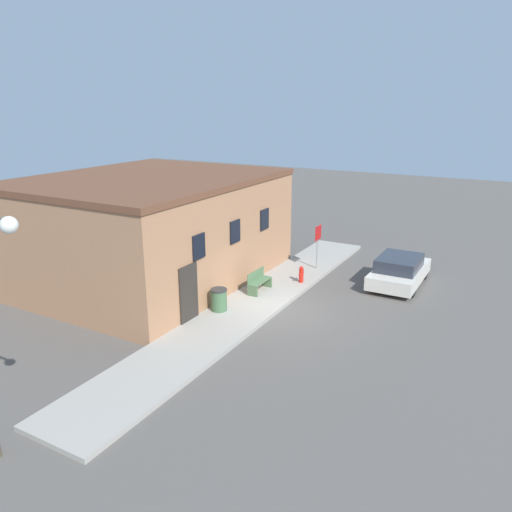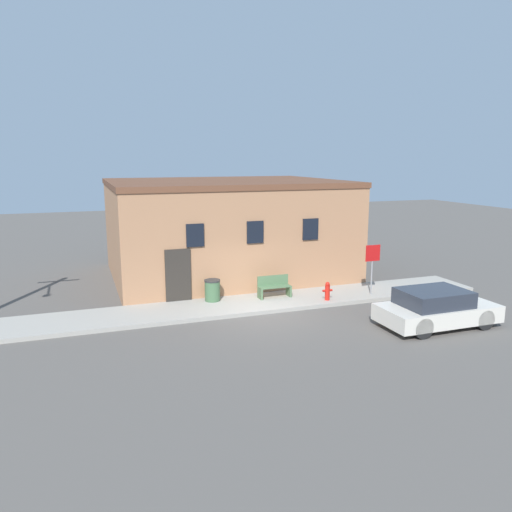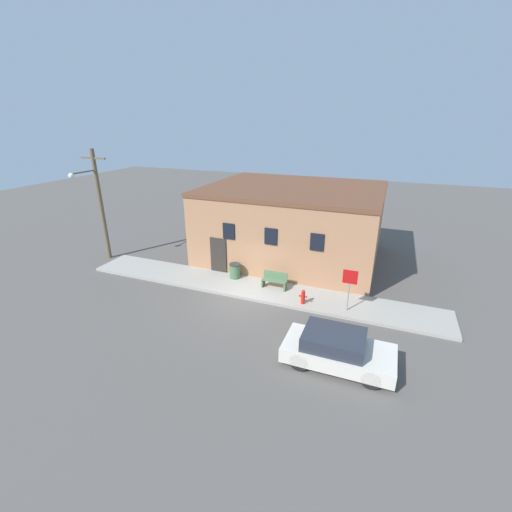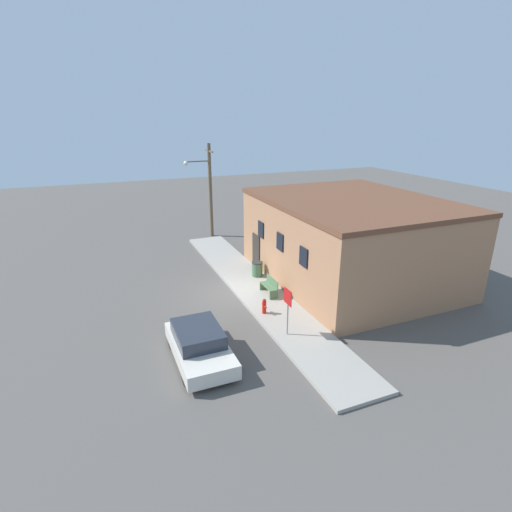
% 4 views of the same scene
% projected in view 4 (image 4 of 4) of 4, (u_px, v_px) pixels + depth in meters
% --- Properties ---
extents(ground_plane, '(80.00, 80.00, 0.00)m').
position_uv_depth(ground_plane, '(234.00, 293.00, 20.87)').
color(ground_plane, '#56514C').
extents(sidewalk, '(19.39, 2.40, 0.15)m').
position_uv_depth(sidewalk, '(255.00, 288.00, 21.28)').
color(sidewalk, '#9E998E').
rests_on(sidewalk, ground).
extents(brick_building, '(10.69, 8.73, 4.60)m').
position_uv_depth(brick_building, '(350.00, 240.00, 22.04)').
color(brick_building, '#A87551').
rests_on(brick_building, ground).
extents(fire_hydrant, '(0.41, 0.20, 0.73)m').
position_uv_depth(fire_hydrant, '(264.00, 306.00, 18.36)').
color(fire_hydrant, red).
rests_on(fire_hydrant, sidewalk).
extents(stop_sign, '(0.66, 0.06, 2.05)m').
position_uv_depth(stop_sign, '(288.00, 303.00, 16.24)').
color(stop_sign, gray).
rests_on(stop_sign, sidewalk).
extents(bench, '(1.32, 0.44, 0.87)m').
position_uv_depth(bench, '(270.00, 286.00, 20.32)').
color(bench, '#4C6B47').
rests_on(bench, sidewalk).
extents(trash_bin, '(0.62, 0.62, 0.84)m').
position_uv_depth(trash_bin, '(257.00, 269.00, 22.58)').
color(trash_bin, '#426642').
rests_on(trash_bin, sidewalk).
extents(utility_pole, '(1.80, 2.01, 6.88)m').
position_uv_depth(utility_pole, '(209.00, 187.00, 29.38)').
color(utility_pole, brown).
rests_on(utility_pole, ground).
extents(parked_car, '(4.01, 1.89, 1.29)m').
position_uv_depth(parked_car, '(199.00, 344.00, 15.10)').
color(parked_car, black).
rests_on(parked_car, ground).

